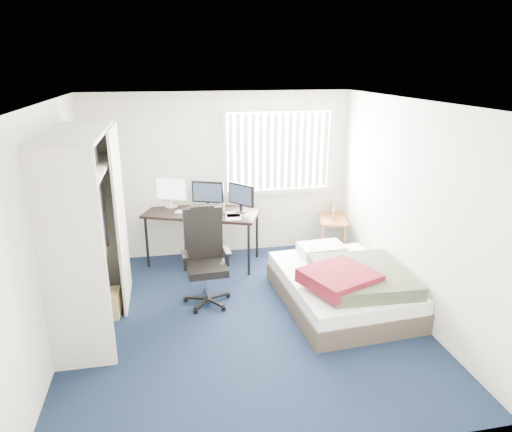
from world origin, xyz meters
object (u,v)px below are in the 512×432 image
Objects in this scene: office_chair at (206,266)px; bed at (343,285)px; nightstand at (332,220)px; desk at (203,209)px.

office_chair is 0.63× the size of bed.
office_chair is 1.37× the size of nightstand.
nightstand is (2.06, 0.10, -0.34)m from desk.
desk is 0.93× the size of bed.
desk is at bearing 86.15° from office_chair.
nightstand is 1.84m from bed.
bed is (1.66, -0.46, -0.20)m from office_chair.
bed is (1.57, -1.67, -0.56)m from desk.
office_chair is (-0.08, -1.21, -0.36)m from desk.
desk is 1.27m from office_chair.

